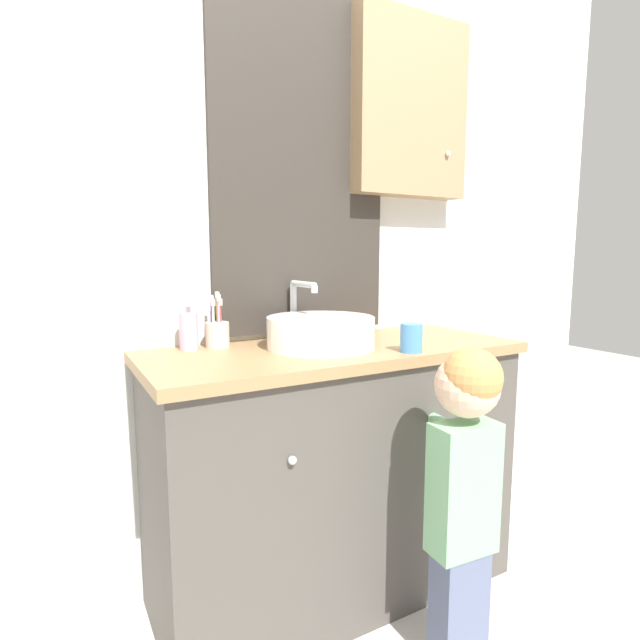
% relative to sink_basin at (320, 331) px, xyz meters
% --- Properties ---
extents(wall_back, '(3.20, 0.18, 2.50)m').
position_rel_sink_basin_xyz_m(wall_back, '(0.08, 0.27, 0.37)').
color(wall_back, silver).
rests_on(wall_back, ground_plane).
extents(vanity_counter, '(1.25, 0.51, 0.86)m').
position_rel_sink_basin_xyz_m(vanity_counter, '(0.05, -0.01, -0.48)').
color(vanity_counter, '#4C4742').
rests_on(vanity_counter, ground_plane).
extents(sink_basin, '(0.35, 0.40, 0.21)m').
position_rel_sink_basin_xyz_m(sink_basin, '(0.00, 0.00, 0.00)').
color(sink_basin, white).
rests_on(sink_basin, vanity_counter).
extents(toothbrush_holder, '(0.08, 0.08, 0.18)m').
position_rel_sink_basin_xyz_m(toothbrush_holder, '(-0.29, 0.16, -0.01)').
color(toothbrush_holder, beige).
rests_on(toothbrush_holder, vanity_counter).
extents(soap_dispenser, '(0.06, 0.06, 0.16)m').
position_rel_sink_basin_xyz_m(soap_dispenser, '(-0.38, 0.17, 0.01)').
color(soap_dispenser, '#CCA3BC').
rests_on(soap_dispenser, vanity_counter).
extents(child_figure, '(0.20, 0.44, 0.93)m').
position_rel_sink_basin_xyz_m(child_figure, '(0.19, -0.46, -0.33)').
color(child_figure, slate).
rests_on(child_figure, ground_plane).
extents(drinking_cup, '(0.07, 0.07, 0.09)m').
position_rel_sink_basin_xyz_m(drinking_cup, '(0.21, -0.20, -0.01)').
color(drinking_cup, '#4789D1').
rests_on(drinking_cup, vanity_counter).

